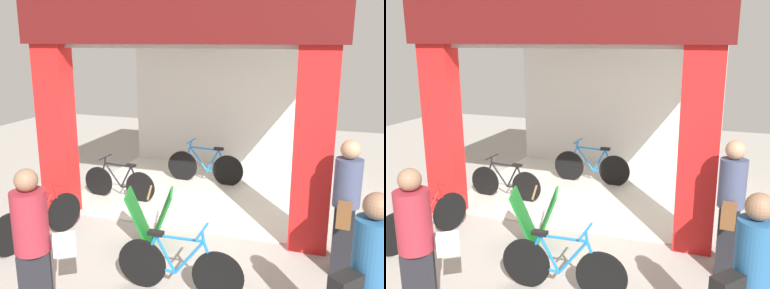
% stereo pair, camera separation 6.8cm
% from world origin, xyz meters
% --- Properties ---
extents(ground_plane, '(17.24, 17.24, 0.00)m').
position_xyz_m(ground_plane, '(0.00, 0.00, 0.00)').
color(ground_plane, '#9E9991').
rests_on(ground_plane, ground).
extents(shop_facade, '(4.82, 3.96, 3.49)m').
position_xyz_m(shop_facade, '(0.00, 1.75, 1.86)').
color(shop_facade, beige).
rests_on(shop_facade, ground).
extents(bicycle_inside_0, '(1.62, 0.44, 0.89)m').
position_xyz_m(bicycle_inside_0, '(-0.16, 2.23, 0.36)').
color(bicycle_inside_0, black).
rests_on(bicycle_inside_0, ground).
extents(bicycle_inside_1, '(1.46, 0.40, 0.80)m').
position_xyz_m(bicycle_inside_1, '(-1.41, 0.86, 0.32)').
color(bicycle_inside_1, black).
rests_on(bicycle_inside_1, ground).
extents(bicycle_parked_0, '(1.54, 0.42, 0.85)m').
position_xyz_m(bicycle_parked_0, '(0.69, -1.63, 0.34)').
color(bicycle_parked_0, black).
rests_on(bicycle_parked_0, ground).
extents(bicycle_parked_1, '(0.50, 1.50, 0.85)m').
position_xyz_m(bicycle_parked_1, '(-1.70, -1.07, 0.34)').
color(bicycle_parked_1, black).
rests_on(bicycle_parked_1, ground).
extents(sandwich_board_sign, '(0.78, 0.70, 0.83)m').
position_xyz_m(sandwich_board_sign, '(-0.11, -0.64, 0.41)').
color(sandwich_board_sign, '#197226').
rests_on(sandwich_board_sign, ground).
extents(pedestrian_0, '(0.35, 0.63, 1.74)m').
position_xyz_m(pedestrian_0, '(2.49, -0.55, 0.90)').
color(pedestrian_0, black).
rests_on(pedestrian_0, ground).
extents(pedestrian_1, '(0.63, 0.54, 1.68)m').
position_xyz_m(pedestrian_1, '(-0.52, -2.56, 0.87)').
color(pedestrian_1, black).
rests_on(pedestrian_1, ground).
extents(pedestrian_2, '(0.57, 0.62, 1.70)m').
position_xyz_m(pedestrian_2, '(2.64, -2.25, 0.88)').
color(pedestrian_2, black).
rests_on(pedestrian_2, ground).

